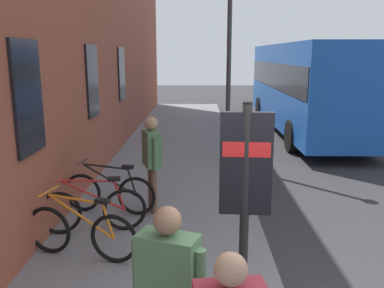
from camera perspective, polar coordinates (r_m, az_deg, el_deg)
ground at (r=10.28m, az=12.64°, el=-4.64°), size 60.00×60.00×0.00m
sidewalk_pavement at (r=11.99m, az=-2.27°, el=-1.56°), size 24.00×3.50×0.12m
station_facade at (r=12.98m, az=-11.79°, el=18.96°), size 22.00×0.65×8.98m
bicycle_end_of_row at (r=6.10m, az=-15.42°, el=-11.94°), size 0.61×1.73×0.97m
bicycle_far_end at (r=6.87m, az=-13.85°, el=-8.99°), size 0.48×1.76×0.97m
bicycle_beside_lamp at (r=7.60m, az=-11.57°, el=-6.75°), size 0.50×1.75×0.97m
transit_info_sign at (r=4.30m, az=7.57°, el=-4.77°), size 0.12×0.55×2.40m
city_bus at (r=16.22m, az=15.69°, el=8.35°), size 10.50×2.65×3.35m
pedestrian_by_facade at (r=3.48m, az=-3.38°, el=-19.11°), size 0.40×0.62×1.71m
pedestrian_near_bus at (r=7.37m, az=-5.69°, el=-1.50°), size 0.64×0.42×1.78m
street_lamp at (r=10.77m, az=5.30°, el=14.87°), size 0.28×0.28×5.64m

